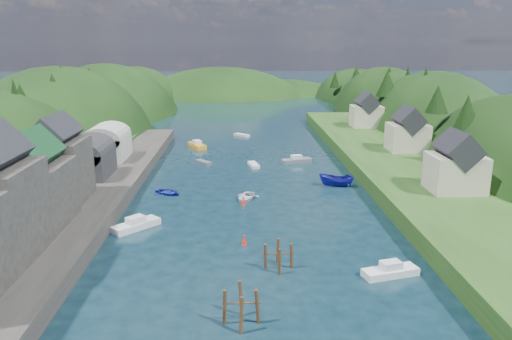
{
  "coord_description": "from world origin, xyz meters",
  "views": [
    {
      "loc": [
        -2.39,
        -42.68,
        22.29
      ],
      "look_at": [
        0.0,
        28.0,
        4.0
      ],
      "focal_mm": 35.0,
      "sensor_mm": 36.0,
      "label": 1
    }
  ],
  "objects_px": {
    "piling_cluster_far": "(278,259)",
    "channel_buoy_near": "(244,240)",
    "piling_cluster_near": "(241,310)",
    "channel_buoy_far": "(243,202)"
  },
  "relations": [
    {
      "from": "channel_buoy_far",
      "to": "piling_cluster_near",
      "type": "bearing_deg",
      "value": -90.85
    },
    {
      "from": "channel_buoy_near",
      "to": "channel_buoy_far",
      "type": "bearing_deg",
      "value": 89.91
    },
    {
      "from": "piling_cluster_far",
      "to": "channel_buoy_near",
      "type": "bearing_deg",
      "value": 118.38
    },
    {
      "from": "piling_cluster_near",
      "to": "channel_buoy_far",
      "type": "distance_m",
      "value": 30.49
    },
    {
      "from": "piling_cluster_near",
      "to": "channel_buoy_near",
      "type": "relative_size",
      "value": 3.36
    },
    {
      "from": "channel_buoy_near",
      "to": "piling_cluster_near",
      "type": "bearing_deg",
      "value": -91.5
    },
    {
      "from": "piling_cluster_near",
      "to": "channel_buoy_near",
      "type": "bearing_deg",
      "value": 88.5
    },
    {
      "from": "piling_cluster_near",
      "to": "channel_buoy_far",
      "type": "height_order",
      "value": "piling_cluster_near"
    },
    {
      "from": "piling_cluster_near",
      "to": "channel_buoy_near",
      "type": "height_order",
      "value": "piling_cluster_near"
    },
    {
      "from": "piling_cluster_far",
      "to": "channel_buoy_near",
      "type": "distance_m",
      "value": 7.14
    }
  ]
}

